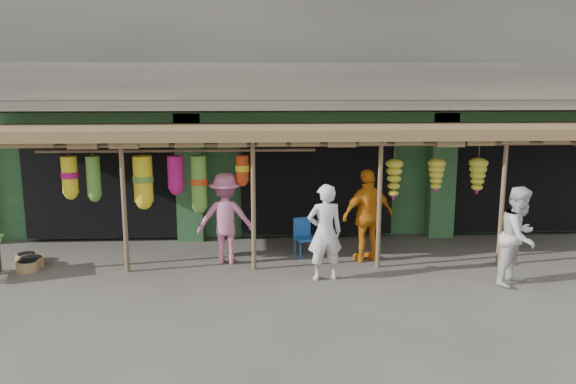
{
  "coord_description": "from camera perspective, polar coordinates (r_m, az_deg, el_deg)",
  "views": [
    {
      "loc": [
        -1.43,
        -10.97,
        3.62
      ],
      "look_at": [
        -0.75,
        1.0,
        1.34
      ],
      "focal_mm": 35.0,
      "sensor_mm": 36.0,
      "label": 1
    }
  ],
  "objects": [
    {
      "name": "basket_mid",
      "position": [
        12.58,
        -24.62,
        -6.5
      ],
      "size": [
        0.54,
        0.54,
        0.2
      ],
      "primitive_type": "cylinder",
      "rotation": [
        0.0,
        0.0,
        -0.05
      ],
      "color": "#956542",
      "rests_on": "ground"
    },
    {
      "name": "ground",
      "position": [
        11.64,
        4.01,
        -7.38
      ],
      "size": [
        80.0,
        80.0,
        0.0
      ],
      "primitive_type": "plane",
      "color": "#514C47",
      "rests_on": "ground"
    },
    {
      "name": "building",
      "position": [
        15.91,
        1.93,
        9.86
      ],
      "size": [
        16.4,
        6.8,
        7.0
      ],
      "color": "gray",
      "rests_on": "ground"
    },
    {
      "name": "basket_right",
      "position": [
        12.36,
        -24.9,
        -6.82
      ],
      "size": [
        0.54,
        0.54,
        0.2
      ],
      "primitive_type": "cylinder",
      "rotation": [
        0.0,
        0.0,
        0.26
      ],
      "color": "olive",
      "rests_on": "ground"
    },
    {
      "name": "person_front",
      "position": [
        10.55,
        3.77,
        -4.1
      ],
      "size": [
        0.73,
        0.53,
        1.84
      ],
      "primitive_type": "imported",
      "rotation": [
        0.0,
        0.0,
        3.28
      ],
      "color": "silver",
      "rests_on": "ground"
    },
    {
      "name": "awning",
      "position": [
        11.89,
        2.95,
        5.68
      ],
      "size": [
        14.0,
        2.7,
        2.79
      ],
      "color": "brown",
      "rests_on": "ground"
    },
    {
      "name": "person_shopper",
      "position": [
        11.57,
        -6.32,
        -2.69
      ],
      "size": [
        1.27,
        0.79,
        1.88
      ],
      "primitive_type": "imported",
      "rotation": [
        0.0,
        0.0,
        3.07
      ],
      "color": "#CA6A91",
      "rests_on": "ground"
    },
    {
      "name": "blue_chair",
      "position": [
        12.14,
        1.61,
        -4.35
      ],
      "size": [
        0.48,
        0.49,
        0.82
      ],
      "rotation": [
        0.0,
        0.0,
        0.28
      ],
      "color": "blue",
      "rests_on": "ground"
    },
    {
      "name": "basket_left",
      "position": [
        12.97,
        -25.03,
        -6.08
      ],
      "size": [
        0.51,
        0.51,
        0.18
      ],
      "primitive_type": "cylinder",
      "rotation": [
        0.0,
        0.0,
        0.2
      ],
      "color": "olive",
      "rests_on": "ground"
    },
    {
      "name": "person_right",
      "position": [
        11.11,
        22.43,
        -4.16
      ],
      "size": [
        1.13,
        1.11,
        1.83
      ],
      "primitive_type": "imported",
      "rotation": [
        0.0,
        0.0,
        0.7
      ],
      "color": "silver",
      "rests_on": "ground"
    },
    {
      "name": "person_vendor",
      "position": [
        11.75,
        8.11,
        -2.37
      ],
      "size": [
        1.23,
        0.82,
        1.94
      ],
      "primitive_type": "imported",
      "rotation": [
        0.0,
        0.0,
        3.47
      ],
      "color": "orange",
      "rests_on": "ground"
    }
  ]
}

